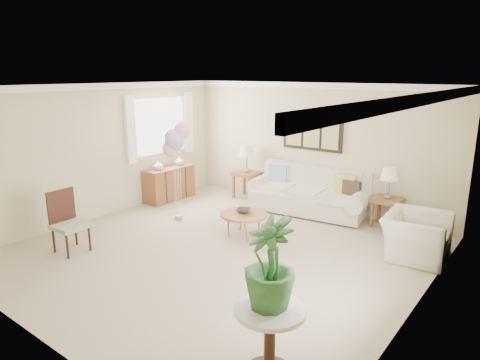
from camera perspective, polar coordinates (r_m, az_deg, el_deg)
The scene contains 18 objects.
ground_plane at distance 7.01m, azimuth -2.65°, elevation -9.38°, with size 6.00×6.00×0.00m, color tan.
room_shell at distance 6.67m, azimuth -3.02°, elevation 4.02°, with size 6.04×6.04×2.60m.
wall_art_triptych at distance 8.98m, azimuth 9.58°, elevation 5.99°, with size 1.35×0.06×0.65m.
sofa at distance 8.85m, azimuth 9.32°, elevation -1.96°, with size 2.64×1.21×0.94m.
end_table_left at distance 9.72m, azimuth 0.89°, elevation 0.53°, with size 0.55×0.50×0.60m.
end_table_right at distance 8.32m, azimuth 19.04°, elevation -2.90°, with size 0.51×0.47×0.56m.
lamp_left at distance 9.60m, azimuth 0.90°, elevation 3.84°, with size 0.35×0.35×0.62m.
lamp_right at distance 8.19m, azimuth 19.34°, elevation 0.68°, with size 0.33×0.33×0.58m.
coffee_table at distance 7.48m, azimuth 0.52°, elevation -4.70°, with size 0.82×0.82×0.42m.
decor_bowl at distance 7.50m, azimuth 0.51°, elevation -4.11°, with size 0.26×0.26×0.07m, color #2D2824.
armchair at distance 7.21m, azimuth 22.44°, elevation -6.91°, with size 1.05×0.91×0.68m, color beige.
side_table at distance 4.17m, azimuth 4.01°, elevation -18.75°, with size 0.66×0.66×0.72m.
potted_plant at distance 3.89m, azimuth 3.97°, elevation -11.04°, with size 0.48×0.48×0.86m, color #1F541E.
accent_chair at distance 7.36m, azimuth -22.04°, elevation -4.98°, with size 0.50×0.50×1.00m.
credenza at distance 9.74m, azimuth -9.42°, elevation -0.46°, with size 0.46×1.20×0.74m.
vase_white at distance 9.41m, azimuth -10.84°, elevation 1.95°, with size 0.20×0.20×0.21m, color silver.
vase_sage at distance 9.84m, azimuth -8.06°, elevation 2.59°, with size 0.20×0.20×0.21m, color silver.
balloon_cluster at distance 8.07m, azimuth -8.55°, elevation 5.46°, with size 0.49×0.52×1.94m.
Camera 1 is at (4.17, -4.89, 2.81)m, focal length 32.00 mm.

